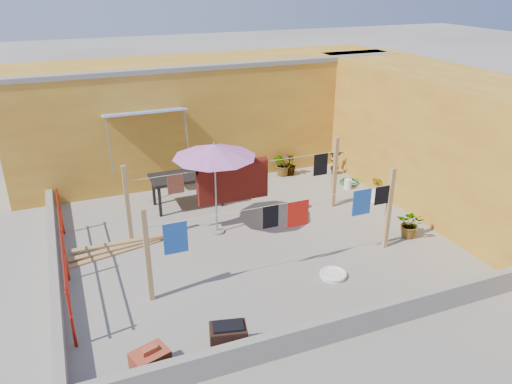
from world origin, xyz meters
The scene contains 21 objects.
ground centered at (0.00, 0.00, 0.00)m, with size 80.00×80.00×0.00m, color #9E998E.
wall_back centered at (0.50, 4.69, 1.61)m, with size 11.00×3.27×3.21m.
wall_right centered at (5.20, 0.00, 1.60)m, with size 2.40×9.00×3.20m, color gold.
parapet_front centered at (0.00, -3.58, 0.22)m, with size 8.30×0.16×0.44m, color gray.
parapet_left centered at (-4.08, 0.00, 0.22)m, with size 0.16×7.30×0.44m, color gray.
red_railing centered at (-3.85, -0.20, 0.72)m, with size 0.05×4.20×1.10m.
clothesline_rig centered at (-0.10, 0.53, 1.05)m, with size 5.09×2.35×1.80m.
patio_umbrella centered at (-0.63, 0.57, 1.94)m, with size 2.09×2.09×2.16m.
outdoor_table centered at (-0.86, 2.21, 0.75)m, with size 1.78×0.90×0.83m.
brick_stack centered at (-2.86, -3.20, 0.20)m, with size 0.61×0.52×0.45m.
lumber_pile centered at (-2.83, 0.58, 0.07)m, with size 2.17×0.61×0.13m.
brazier centered at (-1.66, -3.20, 0.25)m, with size 0.63×0.49×0.50m.
white_basin centered at (0.89, -1.99, 0.05)m, with size 0.53×0.53×0.09m.
water_jug_a centered at (3.43, 1.61, 0.14)m, with size 0.20×0.20×0.32m.
water_jug_b centered at (3.65, 0.62, 0.16)m, with size 0.24×0.24×0.37m.
green_hose centered at (3.70, 1.95, 0.04)m, with size 0.55×0.55×0.08m.
plant_back_a centered at (2.24, 3.20, 0.35)m, with size 0.63×0.55×0.70m, color #28611B.
plant_back_b centered at (2.42, 3.14, 0.33)m, with size 0.37×0.37×0.65m, color #28611B.
plant_right_a centered at (3.67, 2.70, 0.39)m, with size 0.41×0.28×0.77m, color #28611B.
plant_right_b centered at (3.70, 0.63, 0.34)m, with size 0.38×0.30×0.69m, color #28611B.
plant_right_c centered at (3.27, -1.24, 0.32)m, with size 0.58×0.51×0.65m, color #28611B.
Camera 1 is at (-3.56, -9.01, 5.39)m, focal length 35.00 mm.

